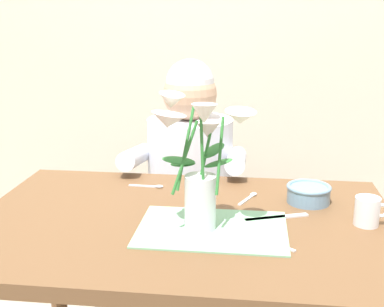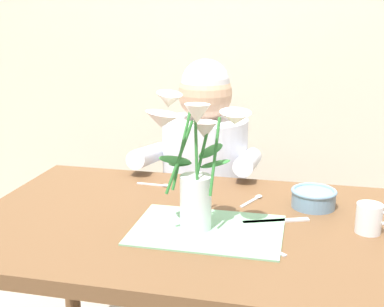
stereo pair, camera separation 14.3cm
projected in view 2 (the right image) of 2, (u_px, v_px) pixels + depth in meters
The scene contains 11 objects.
wood_panel_backdrop at pixel (238, 25), 2.29m from camera, with size 4.00×0.10×2.50m, color beige.
dining_table at pixel (183, 250), 1.46m from camera, with size 1.20×0.80×0.74m.
seated_person at pixel (204, 200), 2.08m from camera, with size 0.45×0.47×1.14m.
striped_placemat at pixel (207, 230), 1.36m from camera, with size 0.40×0.28×0.01m, color #7AB289.
flower_vase at pixel (194, 160), 1.31m from camera, with size 0.29×0.20×0.37m.
ceramic_bowl at pixel (314, 197), 1.52m from camera, with size 0.14×0.14×0.06m.
dinner_knife at pixel (276, 221), 1.42m from camera, with size 0.19×0.02×0.01m, color silver.
ceramic_mug at pixel (370, 218), 1.34m from camera, with size 0.09×0.07×0.08m.
spoon_0 at pixel (159, 185), 1.71m from camera, with size 0.12×0.02×0.01m.
spoon_1 at pixel (255, 199), 1.58m from camera, with size 0.06×0.11×0.01m.
spoon_2 at pixel (262, 244), 1.27m from camera, with size 0.10×0.08×0.01m.
Camera 2 is at (0.32, -1.29, 1.31)m, focal length 47.39 mm.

